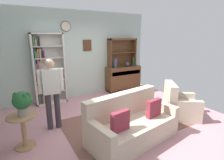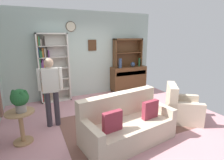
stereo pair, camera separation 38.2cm
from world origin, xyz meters
The scene contains 16 objects.
ground_plane centered at (0.00, 0.00, -0.01)m, with size 5.40×4.60×0.02m, color #C68C93.
wall_back centered at (0.00, 2.13, 1.41)m, with size 5.00×0.09×2.80m.
area_rug centered at (0.20, -0.30, 0.00)m, with size 2.87×1.80×0.01m, color brown.
bookshelf centered at (-1.13, 1.94, 1.06)m, with size 0.90×0.30×2.10m.
sideboard centered at (1.55, 1.86, 0.51)m, with size 1.30×0.45×0.92m.
sideboard_hutch centered at (1.55, 1.97, 1.56)m, with size 1.10×0.26×1.00m.
vase_tall centered at (1.16, 1.78, 1.08)m, with size 0.11×0.11×0.33m, color #33476B.
vase_round centered at (1.68, 1.79, 1.01)m, with size 0.15×0.15×0.17m, color #33476B.
bottle_wine centered at (1.94, 1.77, 1.07)m, with size 0.07×0.07×0.31m, color #194223.
couch_floral centered at (-0.11, -0.93, 0.31)m, with size 1.91×1.11×0.90m.
armchair_floral centered at (1.54, -0.73, 0.29)m, with size 1.07×1.07×0.88m.
plant_stand centered at (-1.97, -0.15, 0.40)m, with size 0.52×0.52×0.64m.
potted_plant_large centered at (-1.94, -0.17, 0.90)m, with size 0.32×0.32×0.44m.
person_reading centered at (-1.34, 0.30, 0.91)m, with size 0.53×0.23×1.56m.
coffee_table centered at (0.08, -0.21, 0.35)m, with size 0.80×0.50×0.42m.
book_stack centered at (0.01, -0.26, 0.45)m, with size 0.21×0.12×0.07m.
Camera 1 is at (-2.04, -3.48, 2.02)m, focal length 28.41 mm.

